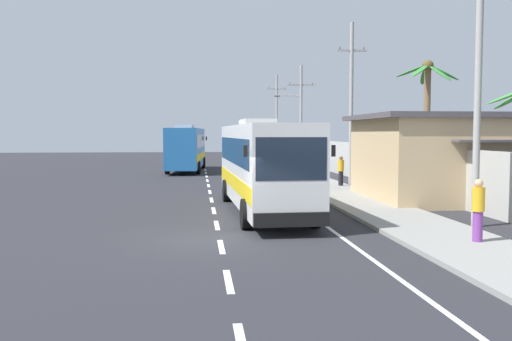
# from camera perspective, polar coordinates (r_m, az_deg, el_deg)

# --- Properties ---
(ground_plane) EXTENTS (160.00, 160.00, 0.00)m
(ground_plane) POSITION_cam_1_polar(r_m,az_deg,el_deg) (17.37, -3.69, -6.94)
(ground_plane) COLOR #28282D
(sidewalk_kerb) EXTENTS (3.20, 90.00, 0.14)m
(sidewalk_kerb) POSITION_cam_1_polar(r_m,az_deg,el_deg) (28.24, 9.43, -2.69)
(sidewalk_kerb) COLOR gray
(sidewalk_kerb) RESTS_ON ground
(lane_markings) EXTENTS (3.94, 71.00, 0.01)m
(lane_markings) POSITION_cam_1_polar(r_m,az_deg,el_deg) (31.95, -0.52, -2.01)
(lane_markings) COLOR white
(lane_markings) RESTS_ON ground
(boundary_wall) EXTENTS (0.24, 60.00, 2.55)m
(boundary_wall) POSITION_cam_1_polar(r_m,az_deg,el_deg) (33.09, 13.97, 0.29)
(boundary_wall) COLOR #B2B2AD
(boundary_wall) RESTS_ON ground
(coach_bus_foreground) EXTENTS (3.11, 12.32, 3.84)m
(coach_bus_foreground) POSITION_cam_1_polar(r_m,az_deg,el_deg) (23.20, 0.63, 0.74)
(coach_bus_foreground) COLOR silver
(coach_bus_foreground) RESTS_ON ground
(coach_bus_far_lane) EXTENTS (3.47, 11.61, 3.91)m
(coach_bus_far_lane) POSITION_cam_1_polar(r_m,az_deg,el_deg) (48.11, -7.06, 2.34)
(coach_bus_far_lane) COLOR #2366A8
(coach_bus_far_lane) RESTS_ON ground
(motorcycle_beside_bus) EXTENTS (0.56, 1.96, 1.58)m
(motorcycle_beside_bus) POSITION_cam_1_polar(r_m,az_deg,el_deg) (33.20, 1.38, -0.68)
(motorcycle_beside_bus) COLOR black
(motorcycle_beside_bus) RESTS_ON ground
(pedestrian_near_kerb) EXTENTS (0.36, 0.36, 1.74)m
(pedestrian_near_kerb) POSITION_cam_1_polar(r_m,az_deg,el_deg) (33.67, 8.58, 0.04)
(pedestrian_near_kerb) COLOR black
(pedestrian_near_kerb) RESTS_ON sidewalk_kerb
(pedestrian_midwalk) EXTENTS (0.36, 0.36, 1.79)m
(pedestrian_midwalk) POSITION_cam_1_polar(r_m,az_deg,el_deg) (17.30, 21.53, -3.60)
(pedestrian_midwalk) COLOR #75388E
(pedestrian_midwalk) RESTS_ON sidewalk_kerb
(utility_pole_nearest) EXTENTS (1.82, 0.24, 9.92)m
(utility_pole_nearest) POSITION_cam_1_polar(r_m,az_deg,el_deg) (20.78, 21.55, 8.76)
(utility_pole_nearest) COLOR #9E9E99
(utility_pole_nearest) RESTS_ON ground
(utility_pole_mid) EXTENTS (1.87, 0.24, 9.99)m
(utility_pole_mid) POSITION_cam_1_polar(r_m,az_deg,el_deg) (35.37, 9.60, 6.85)
(utility_pole_mid) COLOR #9E9E99
(utility_pole_mid) RESTS_ON ground
(utility_pole_far) EXTENTS (3.63, 0.24, 9.25)m
(utility_pole_far) POSITION_cam_1_polar(r_m,az_deg,el_deg) (50.54, 4.47, 5.68)
(utility_pole_far) COLOR #9E9E99
(utility_pole_far) RESTS_ON ground
(utility_pole_distant) EXTENTS (2.35, 0.24, 10.03)m
(utility_pole_distant) POSITION_cam_1_polar(r_m,az_deg,el_deg) (66.01, 2.10, 5.51)
(utility_pole_distant) COLOR #9E9E99
(utility_pole_distant) RESTS_ON ground
(palm_nearest) EXTENTS (2.90, 2.92, 6.82)m
(palm_nearest) POSITION_cam_1_polar(r_m,az_deg,el_deg) (29.21, 16.90, 6.31)
(palm_nearest) COLOR brown
(palm_nearest) RESTS_ON ground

